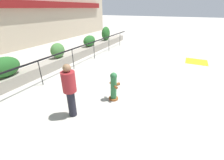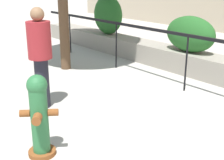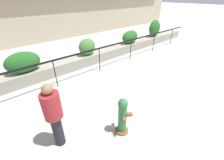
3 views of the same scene
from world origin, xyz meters
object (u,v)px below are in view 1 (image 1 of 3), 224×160
object	(u,v)px
hedge_bush_3	(89,41)
fire_hydrant	(114,86)
hedge_bush_4	(106,33)
pedestrian	(70,88)
hedge_bush_2	(58,50)
hedge_bush_1	(4,67)

from	to	relation	value
hedge_bush_3	fire_hydrant	bearing A→B (deg)	-138.70
hedge_bush_4	pedestrian	distance (m)	9.76
hedge_bush_2	pedestrian	bearing A→B (deg)	-131.59
hedge_bush_2	hedge_bush_4	xyz separation A→B (m)	(5.78, 0.00, 0.16)
hedge_bush_1	hedge_bush_4	world-z (taller)	hedge_bush_4
hedge_bush_2	hedge_bush_4	distance (m)	5.78
hedge_bush_1	hedge_bush_3	world-z (taller)	hedge_bush_1
hedge_bush_2	pedestrian	size ratio (longest dim) A/B	0.53
hedge_bush_4	pedestrian	xyz separation A→B (m)	(-9.04, -3.68, -0.09)
hedge_bush_3	fire_hydrant	size ratio (longest dim) A/B	1.14
fire_hydrant	pedestrian	world-z (taller)	pedestrian
hedge_bush_1	pedestrian	xyz separation A→B (m)	(-0.28, -3.68, 0.07)
hedge_bush_2	hedge_bush_4	world-z (taller)	hedge_bush_4
hedge_bush_3	hedge_bush_4	size ratio (longest dim) A/B	1.07
hedge_bush_3	hedge_bush_4	bearing A→B (deg)	0.00
hedge_bush_1	hedge_bush_3	xyz separation A→B (m)	(6.18, 0.00, -0.03)
hedge_bush_3	hedge_bush_4	world-z (taller)	hedge_bush_4
hedge_bush_1	fire_hydrant	distance (m)	4.59
fire_hydrant	hedge_bush_1	bearing A→B (deg)	104.30
hedge_bush_4	pedestrian	world-z (taller)	pedestrian
hedge_bush_2	hedge_bush_3	size ratio (longest dim) A/B	0.74
hedge_bush_2	fire_hydrant	bearing A→B (deg)	-112.64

